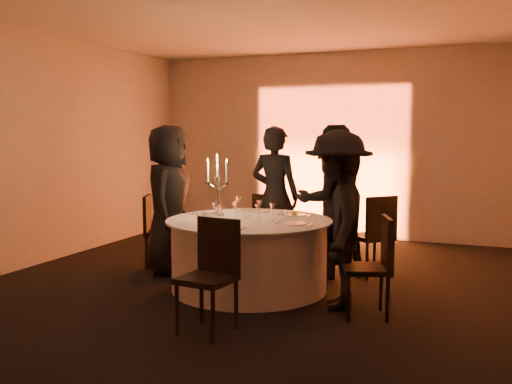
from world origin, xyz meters
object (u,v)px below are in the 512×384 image
at_px(banquet_table, 249,254).
at_px(guest_left, 168,199).
at_px(guest_back_right, 331,201).
at_px(guest_back_left, 275,196).
at_px(chair_left, 156,226).
at_px(candelabra, 217,194).
at_px(guest_right, 338,220).
at_px(chair_back_right, 375,231).
at_px(chair_right, 374,261).
at_px(chair_back_left, 269,223).
at_px(chair_front, 212,268).
at_px(coffee_cup, 205,215).

height_order(banquet_table, guest_left, guest_left).
bearing_deg(guest_back_right, guest_back_left, -57.53).
xyz_separation_m(chair_left, candelabra, (1.06, -0.39, 0.50)).
bearing_deg(guest_right, guest_left, -121.41).
bearing_deg(guest_back_left, chair_back_right, 179.91).
xyz_separation_m(chair_right, guest_left, (-2.65, 0.80, 0.37)).
relative_size(chair_back_left, chair_right, 0.95).
bearing_deg(guest_left, chair_right, -123.25).
relative_size(chair_right, guest_right, 0.54).
relative_size(chair_left, guest_left, 0.51).
height_order(chair_left, guest_back_right, guest_back_right).
xyz_separation_m(guest_left, guest_back_right, (1.90, 0.53, -0.00)).
relative_size(chair_front, guest_right, 0.56).
bearing_deg(chair_back_right, guest_right, 38.46).
xyz_separation_m(chair_left, chair_right, (2.96, -1.00, 0.02)).
bearing_deg(chair_back_right, guest_back_left, -52.12).
xyz_separation_m(chair_left, guest_left, (0.31, -0.20, 0.39)).
distance_m(chair_front, guest_back_left, 2.54).
distance_m(banquet_table, coffee_cup, 0.66).
bearing_deg(guest_back_right, candelabra, -5.56).
height_order(chair_left, candelabra, candelabra).
distance_m(guest_back_right, coffee_cup, 1.53).
distance_m(chair_right, guest_back_left, 2.28).
bearing_deg(guest_left, chair_back_left, -55.99).
xyz_separation_m(chair_back_left, chair_back_right, (1.50, -0.42, 0.05)).
bearing_deg(chair_left, chair_back_right, -102.16).
relative_size(guest_back_right, coffee_cup, 16.34).
xyz_separation_m(guest_left, guest_right, (2.27, -0.65, -0.03)).
relative_size(chair_right, chair_front, 0.97).
distance_m(chair_back_left, chair_back_right, 1.55).
distance_m(chair_back_left, guest_back_right, 1.21).
distance_m(chair_back_right, coffee_cup, 2.04).
height_order(guest_back_left, candelabra, guest_back_left).
height_order(chair_front, guest_left, guest_left).
distance_m(chair_front, guest_left, 2.21).
relative_size(chair_back_left, guest_back_right, 0.50).
xyz_separation_m(chair_back_right, guest_back_right, (-0.50, -0.15, 0.35)).
bearing_deg(guest_back_right, chair_left, -29.04).
height_order(chair_back_left, guest_back_right, guest_back_right).
bearing_deg(chair_right, banquet_table, -125.68).
xyz_separation_m(chair_left, coffee_cup, (1.02, -0.64, 0.29)).
xyz_separation_m(chair_back_left, candelabra, (-0.15, -1.28, 0.52)).
bearing_deg(candelabra, guest_right, -17.12).
bearing_deg(chair_front, guest_back_right, 84.83).
bearing_deg(banquet_table, chair_back_left, 102.05).
relative_size(chair_front, guest_back_right, 0.54).
height_order(guest_right, coffee_cup, guest_right).
xyz_separation_m(chair_front, guest_back_left, (-0.32, 2.50, 0.35)).
height_order(chair_left, guest_left, guest_left).
bearing_deg(chair_back_left, chair_front, 111.29).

